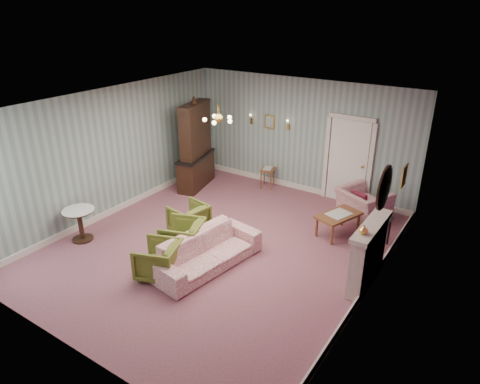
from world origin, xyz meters
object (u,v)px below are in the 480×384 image
Objects in this scene: wingback_chair at (363,199)px; sofa_chintz at (207,246)px; olive_chair_a at (158,258)px; fireplace at (368,254)px; dresser at (195,143)px; coffee_table at (338,224)px; olive_chair_b at (183,236)px; side_table_black at (378,232)px; pedestal_table at (81,225)px; olive_chair_c at (189,217)px.

sofa_chintz is at bearing 89.09° from wingback_chair.
fireplace is (3.17, 1.88, 0.21)m from olive_chair_a.
dresser is 1.71× the size of fireplace.
olive_chair_b is at bearing -133.66° from coffee_table.
side_table_black is (0.68, -1.06, -0.14)m from wingback_chair.
dresser is 3.40× the size of pedestal_table.
dresser is (-4.34, -0.64, 0.73)m from wingback_chair.
olive_chair_b is at bearing 90.19° from sofa_chintz.
fireplace is at bearing -57.85° from sofa_chintz.
sofa_chintz reaches higher than coffee_table.
olive_chair_a is at bearing 30.40° from olive_chair_c.
olive_chair_a is 0.31× the size of dresser.
olive_chair_a is 0.70× the size of wingback_chair.
olive_chair_c is 1.14× the size of side_table_black.
olive_chair_a is at bearing 87.50° from wingback_chair.
olive_chair_b reaches higher than side_table_black.
wingback_chair is (2.88, 2.73, 0.10)m from olive_chair_c.
coffee_table is at bearing 117.12° from olive_chair_b.
olive_chair_c is at bearing -154.89° from side_table_black.
olive_chair_a reaches higher than coffee_table.
pedestal_table is at bearing -38.41° from olive_chair_c.
wingback_chair is 6.19m from pedestal_table.
fireplace is at bearing -31.91° from dresser.
sofa_chintz is at bearing -122.81° from coffee_table.
wingback_chair is 0.75× the size of fireplace.
wingback_chair is (1.76, 3.55, 0.03)m from sofa_chintz.
olive_chair_a is 0.76× the size of coffee_table.
dresser reaches higher than pedestal_table.
olive_chair_b is 3.48m from fireplace.
fireplace is at bearing 88.04° from olive_chair_b.
dresser is 5.12m from side_table_black.
wingback_chair is at bearing 81.10° from coffee_table.
pedestal_table reaches higher than coffee_table.
sofa_chintz is at bearing 63.25° from olive_chair_c.
fireplace reaches higher than wingback_chair.
olive_chair_b is at bearing -68.86° from dresser.
side_table_black is (-0.21, 1.35, -0.26)m from fireplace.
olive_chair_a is 4.39m from side_table_black.
pedestal_table is at bearing 112.54° from sofa_chintz.
fireplace reaches higher than olive_chair_b.
fireplace reaches higher than pedestal_table.
dresser reaches higher than coffee_table.
sofa_chintz is 2.85m from pedestal_table.
olive_chair_a is 0.34× the size of sofa_chintz.
olive_chair_c reaches higher than side_table_black.
dresser reaches higher than side_table_black.
wingback_chair is 0.44× the size of dresser.
dresser reaches higher than fireplace.
side_table_black is at bearing -17.96° from dresser.
olive_chair_a reaches higher than pedestal_table.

